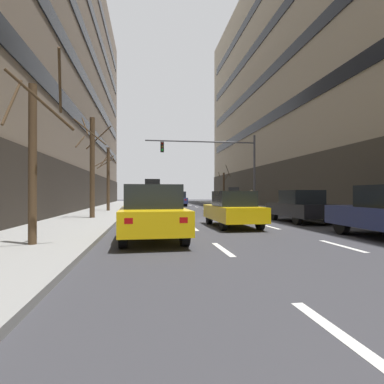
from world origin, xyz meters
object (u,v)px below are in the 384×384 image
object	(u,v)px
car_driving_3	(178,199)
street_tree_2	(92,165)
street_tree_0	(108,177)
street_tree_3	(33,155)
traffic_signal_0	(222,158)
pedestrian_0	(251,197)
taxi_driving_2	(152,213)
taxi_driving_1	(233,209)
pedestrian_1	(361,201)
taxi_driving_0	(148,197)
street_tree_1	(224,187)
car_parked_1	(300,206)

from	to	relation	value
car_driving_3	street_tree_2	world-z (taller)	street_tree_2
street_tree_0	street_tree_3	bearing A→B (deg)	-89.84
traffic_signal_0	pedestrian_0	xyz separation A→B (m)	(4.84, 6.38, -3.31)
taxi_driving_2	street_tree_3	xyz separation A→B (m)	(-3.07, -1.32, 1.60)
traffic_signal_0	pedestrian_0	bearing A→B (deg)	52.83
taxi_driving_1	street_tree_2	bearing A→B (deg)	146.03
taxi_driving_1	pedestrian_0	bearing A→B (deg)	68.40
pedestrian_1	street_tree_0	bearing A→B (deg)	148.41
taxi_driving_2	pedestrian_1	distance (m)	12.98
taxi_driving_0	street_tree_1	distance (m)	11.22
taxi_driving_0	car_parked_1	size ratio (longest dim) A/B	1.00
street_tree_1	pedestrian_1	world-z (taller)	street_tree_1
taxi_driving_0	car_parked_1	world-z (taller)	taxi_driving_0
traffic_signal_0	street_tree_3	size ratio (longest dim) A/B	1.88
car_parked_1	street_tree_2	size ratio (longest dim) A/B	0.79
street_tree_2	pedestrian_1	world-z (taller)	street_tree_2
car_parked_1	pedestrian_0	bearing A→B (deg)	78.64
street_tree_3	taxi_driving_1	bearing A→B (deg)	34.23
street_tree_0	street_tree_3	distance (m)	16.15
taxi_driving_2	pedestrian_1	world-z (taller)	taxi_driving_2
traffic_signal_0	street_tree_3	bearing A→B (deg)	-118.63
taxi_driving_1	street_tree_0	size ratio (longest dim) A/B	0.86
traffic_signal_0	street_tree_2	bearing A→B (deg)	-139.69
street_tree_0	pedestrian_0	size ratio (longest dim) A/B	2.86
taxi_driving_2	street_tree_0	bearing A→B (deg)	101.87
street_tree_3	pedestrian_1	xyz separation A→B (m)	(14.71, 7.08, -1.41)
taxi_driving_1	street_tree_1	distance (m)	27.95
taxi_driving_0	street_tree_0	world-z (taller)	street_tree_0
street_tree_0	street_tree_3	size ratio (longest dim) A/B	0.98
taxi_driving_1	pedestrian_0	world-z (taller)	pedestrian_0
car_parked_1	street_tree_0	distance (m)	14.71
car_driving_3	pedestrian_0	distance (m)	8.40
taxi_driving_2	traffic_signal_0	xyz separation A→B (m)	(6.08, 15.43, 3.59)
street_tree_3	car_driving_3	bearing A→B (deg)	76.41
street_tree_1	pedestrian_0	distance (m)	8.62
taxi_driving_0	pedestrian_0	xyz separation A→B (m)	(10.93, -3.76, 0.08)
taxi_driving_1	street_tree_3	world-z (taller)	street_tree_3
taxi_driving_2	street_tree_3	world-z (taller)	street_tree_3
taxi_driving_0	pedestrian_1	distance (m)	22.99
car_parked_1	traffic_signal_0	bearing A→B (deg)	97.64
street_tree_3	street_tree_0	bearing A→B (deg)	90.16
taxi_driving_0	car_parked_1	distance (m)	22.07
car_driving_3	street_tree_1	size ratio (longest dim) A/B	0.89
car_driving_3	street_tree_3	bearing A→B (deg)	-103.59
street_tree_1	street_tree_2	world-z (taller)	street_tree_2
street_tree_2	pedestrian_0	bearing A→B (deg)	45.30
traffic_signal_0	street_tree_2	xyz separation A→B (m)	(-9.18, -7.79, -1.43)
taxi_driving_0	street_tree_2	xyz separation A→B (m)	(-3.09, -17.93, 1.97)
street_tree_1	street_tree_3	bearing A→B (deg)	-112.56
car_driving_3	taxi_driving_2	bearing A→B (deg)	-97.66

